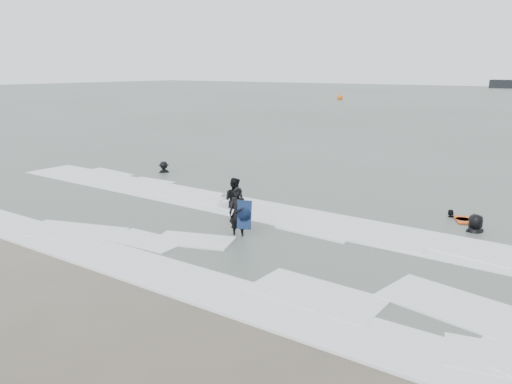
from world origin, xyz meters
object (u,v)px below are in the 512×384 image
Objects in this scene: surfer_breaker at (164,174)px; buoy at (340,98)px; surfer_right_far at (474,233)px; surfer_centre at (238,237)px; surfer_wading at (235,210)px; surfer_right_near at (451,218)px.

surfer_breaker is 0.92× the size of buoy.
surfer_right_far is 74.19m from buoy.
surfer_breaker is at bearing 130.72° from surfer_centre.
surfer_centre is at bearing -3.05° from surfer_right_far.
surfer_breaker is 15.96m from surfer_right_far.
buoy reaches higher than surfer_wading.
surfer_breaker is at bearing -27.30° from surfer_wading.
surfer_wading reaches higher than surfer_right_far.
buoy reaches higher than surfer_right_near.
surfer_centre is at bearing 126.96° from surfer_wading.
buoy is (-28.25, 66.88, 0.42)m from surfer_wading.
surfer_right_far is at bearing -44.12° from surfer_breaker.
buoy is (-30.43, 69.47, 0.42)m from surfer_centre.
surfer_centre is 0.95× the size of surfer_right_far.
surfer_right_near is at bearing 33.29° from surfer_centre.
buoy reaches higher than surfer_centre.
surfer_breaker is at bearing -44.61° from surfer_right_far.
surfer_breaker reaches higher than surfer_right_near.
surfer_right_near is at bearing -91.14° from surfer_right_far.
surfer_right_far is at bearing 101.80° from surfer_right_near.
surfer_centre is at bearing -66.35° from buoy.
surfer_breaker is (-7.39, 3.33, 0.00)m from surfer_wading.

